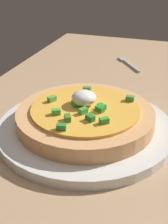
{
  "coord_description": "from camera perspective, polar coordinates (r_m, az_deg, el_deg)",
  "views": [
    {
      "loc": [
        40.7,
        0.22,
        28.15
      ],
      "look_at": [
        0.98,
        -13.03,
        5.92
      ],
      "focal_mm": 50.38,
      "sensor_mm": 36.0,
      "label": 1
    }
  ],
  "objects": [
    {
      "name": "plate",
      "position": [
        0.49,
        -0.0,
        -2.83
      ],
      "size": [
        26.98,
        26.98,
        1.45
      ],
      "primitive_type": "cylinder",
      "color": "silver",
      "rests_on": "dining_table"
    },
    {
      "name": "pizza",
      "position": [
        0.48,
        -0.01,
        -0.63
      ],
      "size": [
        20.87,
        20.87,
        4.99
      ],
      "color": "tan",
      "rests_on": "plate"
    },
    {
      "name": "fork",
      "position": [
        0.79,
        7.73,
        8.83
      ],
      "size": [
        9.41,
        7.26,
        0.5
      ],
      "rotation": [
        0.0,
        0.0,
        -2.51
      ],
      "color": "#B7B7BC",
      "rests_on": "dining_table"
    }
  ]
}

